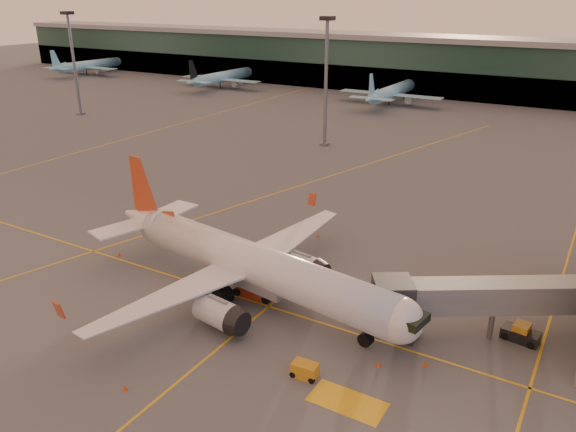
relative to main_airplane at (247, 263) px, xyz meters
The scene contains 16 objects.
ground 7.13m from the main_airplane, 110.60° to the right, with size 600.00×600.00×0.00m, color #4C4F54.
taxi_markings 40.24m from the main_airplane, 103.59° to the left, with size 100.12×173.00×0.01m.
terminal 136.33m from the main_airplane, 90.88° to the left, with size 400.00×20.00×17.60m.
mast_west_far 108.56m from the main_airplane, 148.50° to the left, with size 2.40×2.40×25.60m.
mast_west_near 65.27m from the main_airplane, 110.08° to the left, with size 2.40×2.40×25.60m.
distant_aircraft_row 114.85m from the main_airplane, 101.61° to the left, with size 290.00×34.00×13.00m.
main_airplane is the anchor object (origin of this frame).
jet_bridge 25.33m from the main_airplane, 13.46° to the left, with size 20.92×14.59×5.96m.
catering_truck 1.70m from the main_airplane, 70.18° to the left, with size 5.77×2.75×4.40m.
gpu_cart 14.72m from the main_airplane, 36.46° to the right, with size 2.27×1.44×1.28m.
pushback_tug 26.91m from the main_airplane, 13.44° to the left, with size 3.47×2.18×1.68m.
cone_nose 20.17m from the main_airplane, ahead, with size 0.39×0.39×0.49m.
cone_tail 19.40m from the main_airplane, behind, with size 0.42×0.42×0.53m.
cone_wing_right 17.80m from the main_airplane, 90.13° to the right, with size 0.39×0.39×0.50m.
cone_wing_left 18.03m from the main_airplane, 93.32° to the left, with size 0.39×0.39×0.50m.
cone_fwd 17.21m from the main_airplane, 14.21° to the right, with size 0.40×0.40×0.51m.
Camera 1 is at (32.01, -36.73, 29.67)m, focal length 35.00 mm.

